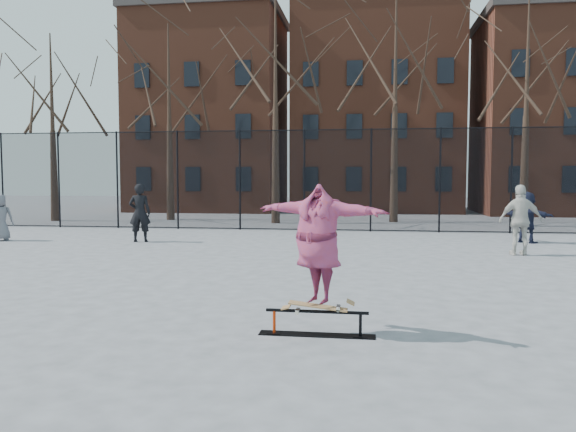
# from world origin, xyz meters

# --- Properties ---
(ground) EXTENTS (100.00, 100.00, 0.00)m
(ground) POSITION_xyz_m (0.00, 0.00, 0.00)
(ground) COLOR #5D5D61
(skate_rail) EXTENTS (1.57, 0.24, 0.34)m
(skate_rail) POSITION_xyz_m (0.47, -1.60, 0.13)
(skate_rail) COLOR black
(skate_rail) RESTS_ON ground
(skateboard) EXTENTS (0.86, 0.20, 0.10)m
(skateboard) POSITION_xyz_m (0.49, -1.60, 0.40)
(skateboard) COLOR #9C673E
(skateboard) RESTS_ON skate_rail
(skater) EXTENTS (2.00, 1.27, 1.58)m
(skater) POSITION_xyz_m (0.49, -1.60, 1.24)
(skater) COLOR #5F398E
(skater) RESTS_ON skateboard
(bystander_grey) EXTENTS (0.89, 0.75, 1.56)m
(bystander_grey) POSITION_xyz_m (-11.00, 8.04, 0.78)
(bystander_grey) COLOR slate
(bystander_grey) RESTS_ON ground
(bystander_black) EXTENTS (0.78, 0.59, 1.91)m
(bystander_black) POSITION_xyz_m (-6.28, 8.41, 0.95)
(bystander_black) COLOR black
(bystander_black) RESTS_ON ground
(bystander_white) EXTENTS (1.16, 0.55, 1.92)m
(bystander_white) POSITION_xyz_m (5.21, 6.88, 0.96)
(bystander_white) COLOR beige
(bystander_white) RESTS_ON ground
(bystander_navy) EXTENTS (1.48, 1.38, 1.66)m
(bystander_navy) POSITION_xyz_m (6.20, 9.95, 0.83)
(bystander_navy) COLOR #1A1E34
(bystander_navy) RESTS_ON ground
(fence) EXTENTS (34.03, 0.07, 4.00)m
(fence) POSITION_xyz_m (-0.01, 13.00, 2.05)
(fence) COLOR black
(fence) RESTS_ON ground
(tree_row) EXTENTS (33.66, 7.46, 10.67)m
(tree_row) POSITION_xyz_m (-0.25, 17.15, 7.36)
(tree_row) COLOR black
(tree_row) RESTS_ON ground
(rowhouses) EXTENTS (29.00, 7.00, 13.00)m
(rowhouses) POSITION_xyz_m (0.72, 26.00, 6.06)
(rowhouses) COLOR brown
(rowhouses) RESTS_ON ground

